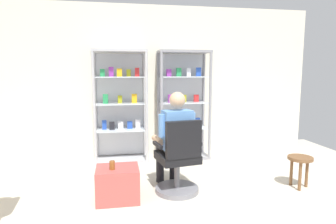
% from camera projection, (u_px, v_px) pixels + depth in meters
% --- Properties ---
extents(back_wall, '(6.00, 0.10, 2.70)m').
position_uv_depth(back_wall, '(150.00, 82.00, 5.26)').
color(back_wall, silver).
rests_on(back_wall, ground).
extents(display_cabinet_left, '(0.90, 0.45, 1.90)m').
position_uv_depth(display_cabinet_left, '(121.00, 105.00, 4.99)').
color(display_cabinet_left, '#B7B7BC').
rests_on(display_cabinet_left, ground).
extents(display_cabinet_right, '(0.90, 0.45, 1.90)m').
position_uv_depth(display_cabinet_right, '(183.00, 104.00, 5.18)').
color(display_cabinet_right, gray).
rests_on(display_cabinet_right, ground).
extents(office_chair, '(0.60, 0.56, 0.96)m').
position_uv_depth(office_chair, '(179.00, 163.00, 3.64)').
color(office_chair, slate).
rests_on(office_chair, ground).
extents(seated_shopkeeper, '(0.53, 0.60, 1.29)m').
position_uv_depth(seated_shopkeeper, '(174.00, 136.00, 3.75)').
color(seated_shopkeeper, black).
rests_on(seated_shopkeeper, ground).
extents(storage_crate, '(0.51, 0.42, 0.40)m').
position_uv_depth(storage_crate, '(118.00, 184.00, 3.47)').
color(storage_crate, '#B24C47').
rests_on(storage_crate, ground).
extents(tea_glass, '(0.06, 0.06, 0.10)m').
position_uv_depth(tea_glass, '(112.00, 165.00, 3.38)').
color(tea_glass, brown).
rests_on(tea_glass, storage_crate).
extents(wooden_stool, '(0.32, 0.32, 0.42)m').
position_uv_depth(wooden_stool, '(300.00, 163.00, 3.83)').
color(wooden_stool, brown).
rests_on(wooden_stool, ground).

